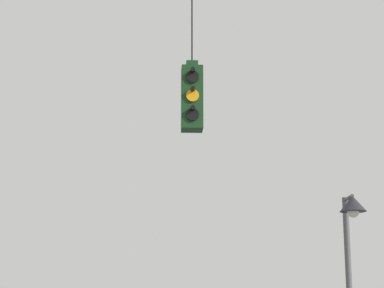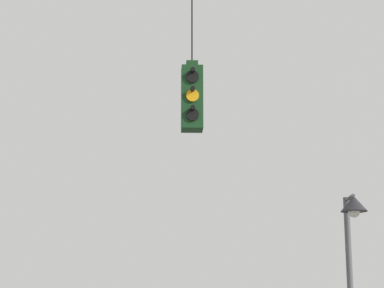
% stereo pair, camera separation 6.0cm
% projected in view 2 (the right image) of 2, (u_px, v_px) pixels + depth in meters
% --- Properties ---
extents(traffic_light_near_right_pole, '(0.34, 0.46, 3.14)m').
position_uv_depth(traffic_light_near_right_pole, '(192.00, 97.00, 11.88)').
color(traffic_light_near_right_pole, '#143819').
extents(street_lamp, '(0.51, 0.88, 4.74)m').
position_uv_depth(street_lamp, '(353.00, 253.00, 14.25)').
color(street_lamp, '#515156').
rests_on(street_lamp, ground_plane).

